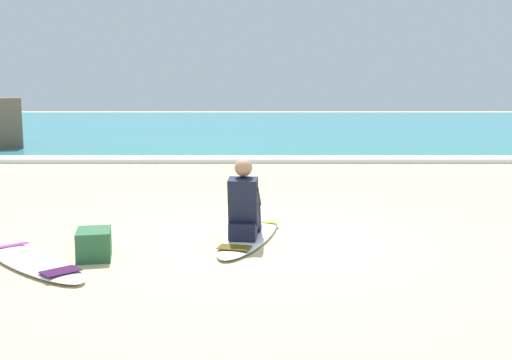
{
  "coord_description": "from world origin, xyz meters",
  "views": [
    {
      "loc": [
        -0.05,
        -7.38,
        1.86
      ],
      "look_at": [
        -0.06,
        1.37,
        0.55
      ],
      "focal_mm": 43.88,
      "sensor_mm": 36.0,
      "label": 1
    }
  ],
  "objects_px": {
    "surfboard_main": "(251,235)",
    "surfboard_spare_near": "(32,260)",
    "surfer_seated": "(245,207)",
    "beach_bag": "(95,244)"
  },
  "relations": [
    {
      "from": "surfboard_main",
      "to": "beach_bag",
      "type": "relative_size",
      "value": 4.92
    },
    {
      "from": "surfboard_main",
      "to": "surfer_seated",
      "type": "relative_size",
      "value": 2.5
    },
    {
      "from": "surfboard_main",
      "to": "surfboard_spare_near",
      "type": "distance_m",
      "value": 2.57
    },
    {
      "from": "surfboard_main",
      "to": "surfer_seated",
      "type": "height_order",
      "value": "surfer_seated"
    },
    {
      "from": "surfer_seated",
      "to": "beach_bag",
      "type": "xyz_separation_m",
      "value": [
        -1.62,
        -0.7,
        -0.28
      ]
    },
    {
      "from": "surfboard_main",
      "to": "surfer_seated",
      "type": "bearing_deg",
      "value": -107.01
    },
    {
      "from": "surfboard_main",
      "to": "beach_bag",
      "type": "distance_m",
      "value": 1.93
    },
    {
      "from": "surfboard_main",
      "to": "surfboard_spare_near",
      "type": "height_order",
      "value": "same"
    },
    {
      "from": "beach_bag",
      "to": "surfboard_main",
      "type": "bearing_deg",
      "value": 28.45
    },
    {
      "from": "surfboard_main",
      "to": "beach_bag",
      "type": "bearing_deg",
      "value": -151.55
    }
  ]
}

